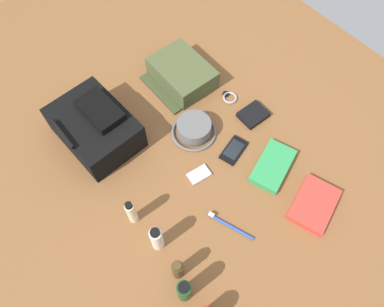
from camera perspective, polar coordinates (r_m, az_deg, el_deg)
The scene contains 15 objects.
ground_plane at distance 1.41m, azimuth 0.00°, elevation -1.01°, with size 2.64×2.02×0.02m, color brown.
backpack at distance 1.44m, azimuth -15.02°, elevation 4.07°, with size 0.34×0.26×0.16m.
toiletry_pouch at distance 1.58m, azimuth -1.70°, elevation 12.46°, with size 0.27×0.24×0.09m.
bucket_hat at distance 1.43m, azimuth 0.30°, elevation 3.91°, with size 0.18×0.18×0.06m.
shampoo_bottle at distance 1.18m, azimuth -1.25°, elevation -20.88°, with size 0.04×0.04×0.15m.
cologne_bottle at distance 1.20m, azimuth -2.28°, elevation -17.85°, with size 0.04×0.04×0.12m.
toothpaste_tube at distance 1.22m, azimuth -5.58°, elevation -13.24°, with size 0.04×0.04×0.15m.
lotion_bottle at distance 1.26m, azimuth -9.53°, elevation -9.16°, with size 0.03×0.03×0.14m.
paperback_novel at distance 1.38m, azimuth 18.69°, elevation -7.64°, with size 0.19×0.22×0.03m.
travel_guidebook at distance 1.40m, azimuth 12.64°, elevation -1.97°, with size 0.17×0.23×0.03m.
cell_phone at distance 1.42m, azimuth 6.59°, elevation 0.54°, with size 0.10×0.13×0.01m.
media_player at distance 1.36m, azimuth 1.12°, elevation -3.35°, with size 0.06×0.09×0.01m.
wristwatch at distance 1.56m, azimuth 5.90°, elevation 8.83°, with size 0.07×0.06×0.01m.
toothbrush at distance 1.30m, azimuth 5.64°, elevation -11.10°, with size 0.17×0.07×0.02m.
wallet at distance 1.51m, azimuth 9.64°, elevation 6.06°, with size 0.09×0.11×0.02m, color black.
Camera 1 is at (-0.50, 0.42, 1.24)m, focal length 33.76 mm.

